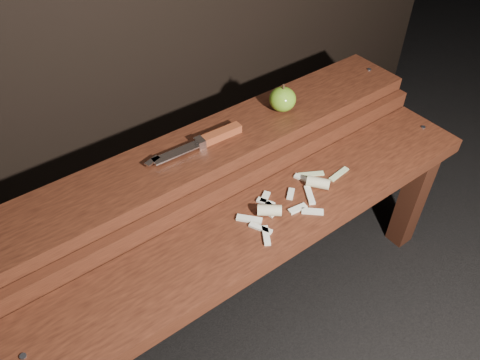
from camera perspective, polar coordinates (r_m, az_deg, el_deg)
ground at (r=1.43m, az=1.48°, el=-14.56°), size 60.00×60.00×0.00m
bench_front_tier at (r=1.12m, az=3.74°, el=-7.03°), size 1.20×0.20×0.42m
bench_rear_tier at (r=1.20m, az=-3.02°, el=1.53°), size 1.20×0.21×0.50m
apple at (r=1.24m, az=5.20°, el=9.78°), size 0.07×0.07×0.08m
knife at (r=1.14m, az=-3.66°, el=5.05°), size 0.26×0.04×0.02m
apple_scraps at (r=1.10m, az=6.23°, el=-2.33°), size 0.33×0.14×0.03m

